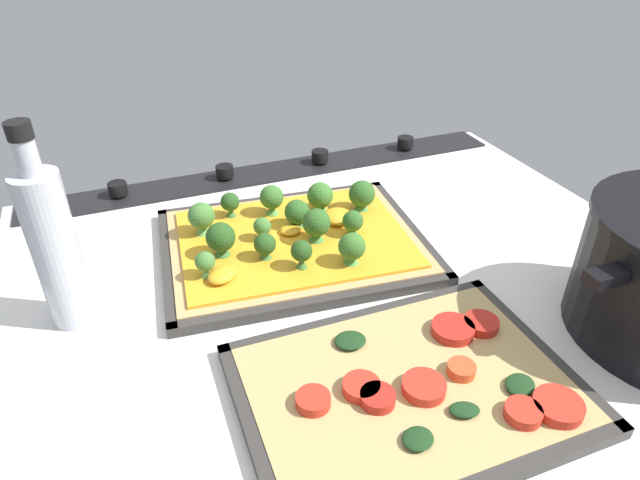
{
  "coord_description": "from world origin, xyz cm",
  "views": [
    {
      "loc": [
        23.26,
        48.79,
        39.41
      ],
      "look_at": [
        3.23,
        -2.01,
        4.68
      ],
      "focal_mm": 30.91,
      "sensor_mm": 36.0,
      "label": 1
    }
  ],
  "objects": [
    {
      "name": "ground_plane",
      "position": [
        0.0,
        0.0,
        -1.5
      ],
      "size": [
        81.5,
        68.85,
        3.0
      ],
      "primitive_type": "cube",
      "color": "silver"
    },
    {
      "name": "stove_control_panel",
      "position": [
        0.0,
        -30.93,
        0.55
      ],
      "size": [
        78.24,
        7.0,
        2.6
      ],
      "color": "black",
      "rests_on": "ground_plane"
    },
    {
      "name": "baking_tray_front",
      "position": [
        4.47,
        -8.01,
        0.37
      ],
      "size": [
        35.73,
        29.2,
        1.3
      ],
      "color": "#33302D",
      "rests_on": "ground_plane"
    },
    {
      "name": "broccoli_pizza",
      "position": [
        4.51,
        -8.29,
        2.14
      ],
      "size": [
        33.11,
        26.58,
        5.78
      ],
      "color": "tan",
      "rests_on": "baking_tray_front"
    },
    {
      "name": "baking_tray_back",
      "position": [
        2.75,
        18.82,
        0.38
      ],
      "size": [
        30.95,
        22.76,
        1.3
      ],
      "color": "#33302D",
      "rests_on": "ground_plane"
    },
    {
      "name": "veggie_pizza_back",
      "position": [
        2.06,
        19.01,
        1.14
      ],
      "size": [
        28.53,
        20.34,
        1.9
      ],
      "color": "tan",
      "rests_on": "baking_tray_back"
    },
    {
      "name": "oil_bottle",
      "position": [
        31.08,
        -3.87,
        9.31
      ],
      "size": [
        4.6,
        4.6,
        22.36
      ],
      "color": "#B7BCC6",
      "rests_on": "ground_plane"
    }
  ]
}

